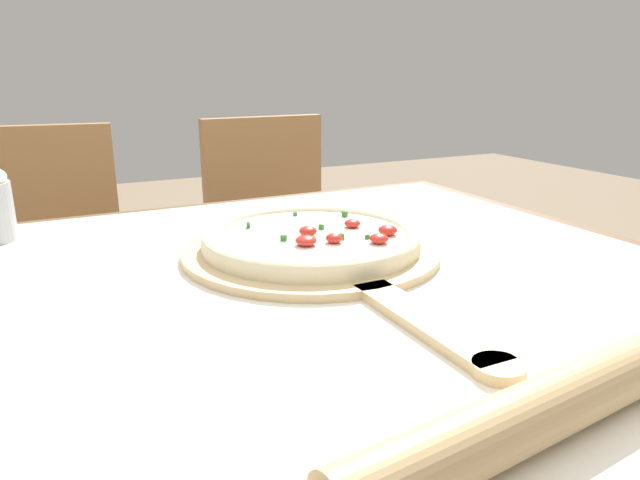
{
  "coord_description": "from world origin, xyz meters",
  "views": [
    {
      "loc": [
        -0.31,
        -0.65,
        1.04
      ],
      "look_at": [
        0.04,
        0.06,
        0.81
      ],
      "focal_mm": 32.0,
      "sensor_mm": 36.0,
      "label": 1
    }
  ],
  "objects": [
    {
      "name": "pizza",
      "position": [
        0.04,
        0.09,
        0.8
      ],
      "size": [
        0.32,
        0.32,
        0.03
      ],
      "color": "beige",
      "rests_on": "pizza_peel"
    },
    {
      "name": "pizza_peel",
      "position": [
        0.04,
        0.07,
        0.78
      ],
      "size": [
        0.38,
        0.61,
        0.01
      ],
      "color": "#D6B784",
      "rests_on": "towel_cloth"
    },
    {
      "name": "dining_table",
      "position": [
        0.0,
        0.0,
        0.66
      ],
      "size": [
        1.13,
        1.04,
        0.77
      ],
      "color": "brown",
      "rests_on": "ground_plane"
    },
    {
      "name": "chair_left",
      "position": [
        -0.33,
        0.89,
        0.53
      ],
      "size": [
        0.44,
        0.44,
        0.91
      ],
      "rotation": [
        0.0,
        0.0,
        -0.1
      ],
      "color": "#A37547",
      "rests_on": "ground_plane"
    },
    {
      "name": "chair_right",
      "position": [
        0.31,
        0.89,
        0.53
      ],
      "size": [
        0.42,
        0.42,
        0.91
      ],
      "rotation": [
        0.0,
        0.0,
        0.04
      ],
      "color": "#A37547",
      "rests_on": "ground_plane"
    },
    {
      "name": "towel_cloth",
      "position": [
        0.0,
        0.0,
        0.77
      ],
      "size": [
        1.05,
        0.96,
        0.0
      ],
      "color": "white",
      "rests_on": "dining_table"
    },
    {
      "name": "rolling_pin",
      "position": [
        -0.0,
        -0.39,
        0.8
      ],
      "size": [
        0.46,
        0.09,
        0.05
      ],
      "rotation": [
        0.0,
        0.0,
        0.1
      ],
      "color": "tan",
      "rests_on": "towel_cloth"
    }
  ]
}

